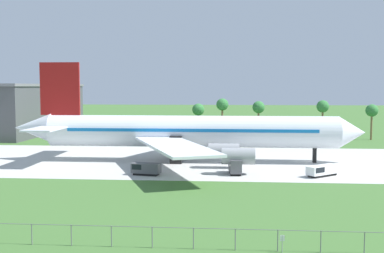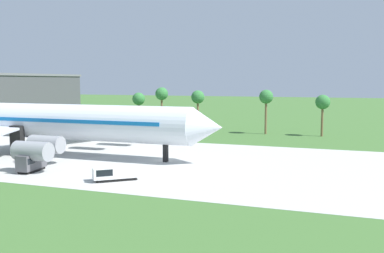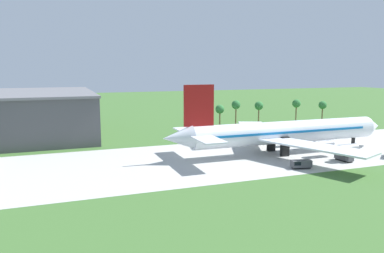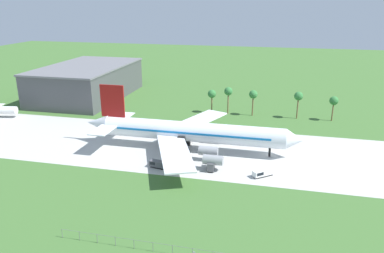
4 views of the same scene
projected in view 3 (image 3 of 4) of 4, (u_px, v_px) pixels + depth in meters
The scene contains 7 objects.
ground_plane at pixel (349, 146), 120.46m from camera, with size 600.00×600.00×0.00m, color #3D662D.
taxiway_strip at pixel (349, 146), 120.46m from camera, with size 320.00×44.00×0.02m.
jet_airliner at pixel (283, 132), 109.72m from camera, with size 73.09×60.88×20.58m.
baggage_tug at pixel (300, 164), 93.46m from camera, with size 5.34×2.92×2.12m.
catering_van at pixel (344, 156), 100.84m from camera, with size 2.41×5.27×2.76m.
terminal_building at pixel (42, 113), 139.77m from camera, with size 36.72×61.20×16.31m.
palm_tree_row at pixel (268, 106), 157.53m from camera, with size 54.05×3.60×11.96m.
Camera 3 is at (-88.45, -93.15, 24.84)m, focal length 35.00 mm.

